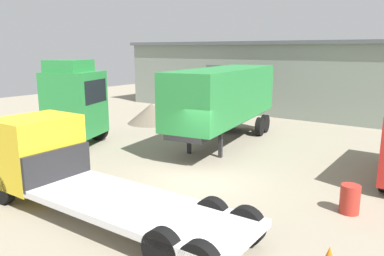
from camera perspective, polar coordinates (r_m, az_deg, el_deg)
name	(u,v)px	position (r m, az deg, el deg)	size (l,w,h in m)	color
ground_plane	(198,180)	(14.22, 0.98, -7.97)	(60.00, 60.00, 0.00)	gray
warehouse_building	(336,78)	(29.82, 21.15, 7.06)	(34.37, 8.08, 5.41)	gray
tractor_unit_green	(67,105)	(20.15, -18.50, 3.34)	(6.75, 4.63, 4.32)	#28843D
container_trailer_green	(225,96)	(19.13, 5.02, 4.86)	(3.88, 9.36, 3.90)	#28843D
flatbed_truck_yellow	(66,167)	(12.25, -18.68, -5.63)	(8.69, 2.58, 2.70)	yellow
gravel_pile	(151,113)	(25.02, -6.20, 2.23)	(3.20, 3.20, 1.29)	#665B4C
oil_drum	(350,199)	(12.34, 22.92, -9.95)	(0.58, 0.58, 0.88)	#B22D23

